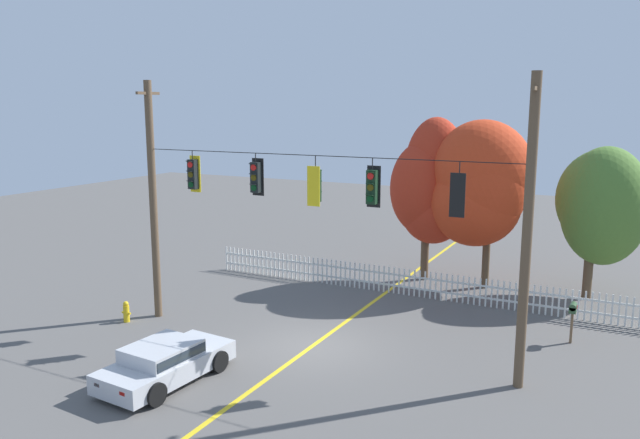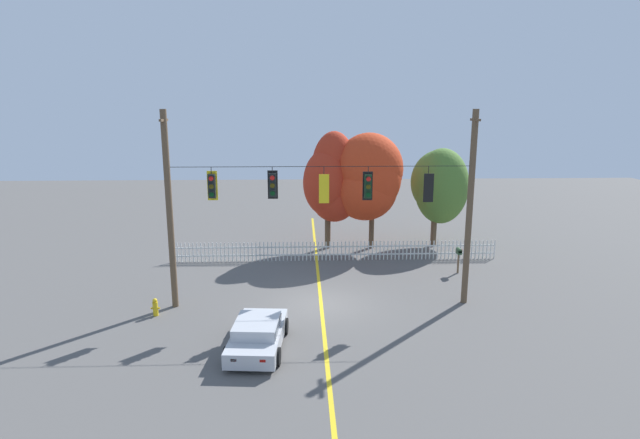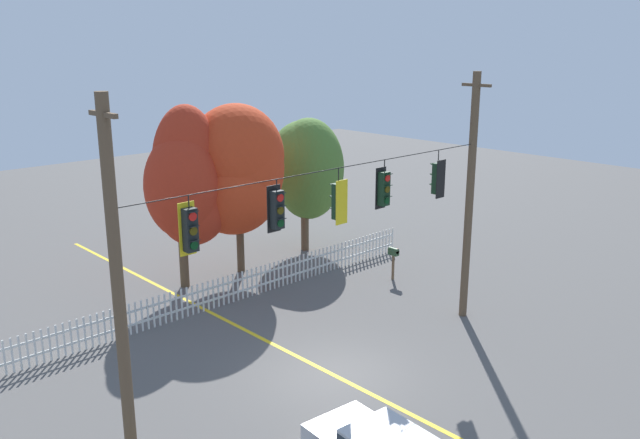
{
  "view_description": "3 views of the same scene",
  "coord_description": "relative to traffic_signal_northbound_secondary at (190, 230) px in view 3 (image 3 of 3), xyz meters",
  "views": [
    {
      "loc": [
        8.97,
        -16.95,
        7.71
      ],
      "look_at": [
        0.41,
        -0.27,
        4.28
      ],
      "focal_mm": 34.89,
      "sensor_mm": 36.0,
      "label": 1
    },
    {
      "loc": [
        -0.83,
        -21.63,
        8.72
      ],
      "look_at": [
        -0.06,
        -0.45,
        4.01
      ],
      "focal_mm": 28.75,
      "sensor_mm": 36.0,
      "label": 2
    },
    {
      "loc": [
        -12.39,
        -12.54,
        9.56
      ],
      "look_at": [
        -0.57,
        0.01,
        4.88
      ],
      "focal_mm": 37.09,
      "sensor_mm": 36.0,
      "label": 3
    }
  ],
  "objects": [
    {
      "name": "ground",
      "position": [
        4.64,
        -0.01,
        -5.4
      ],
      "size": [
        80.0,
        80.0,
        0.0
      ],
      "primitive_type": "plane",
      "color": "#565451"
    },
    {
      "name": "lane_centerline_stripe",
      "position": [
        4.64,
        -0.01,
        -5.39
      ],
      "size": [
        0.16,
        36.0,
        0.01
      ],
      "primitive_type": "cube",
      "color": "gold",
      "rests_on": "ground"
    },
    {
      "name": "signal_support_span",
      "position": [
        4.64,
        -0.01,
        -1.03
      ],
      "size": [
        13.25,
        1.1,
        8.6
      ],
      "color": "brown",
      "rests_on": "ground"
    },
    {
      "name": "traffic_signal_northbound_secondary",
      "position": [
        0.0,
        0.0,
        0.0
      ],
      "size": [
        0.43,
        0.38,
        1.44
      ],
      "color": "black"
    },
    {
      "name": "traffic_signal_southbound_primary",
      "position": [
        2.57,
        -0.0,
        0.03
      ],
      "size": [
        0.43,
        0.38,
        1.4
      ],
      "color": "black"
    },
    {
      "name": "traffic_signal_northbound_primary",
      "position": [
        4.76,
        -0.02,
        -0.12
      ],
      "size": [
        0.43,
        0.38,
        1.56
      ],
      "color": "black"
    },
    {
      "name": "traffic_signal_westbound_side",
      "position": [
        6.65,
        -0.0,
        -0.05
      ],
      "size": [
        0.43,
        0.38,
        1.49
      ],
      "color": "black"
    },
    {
      "name": "traffic_signal_eastbound_side",
      "position": [
        9.24,
        -0.02,
        -0.11
      ],
      "size": [
        0.43,
        0.38,
        1.54
      ],
      "color": "black"
    },
    {
      "name": "white_picket_fence",
      "position": [
        5.74,
        6.67,
        -4.84
      ],
      "size": [
        18.57,
        0.06,
        1.12
      ],
      "color": "silver",
      "rests_on": "ground"
    },
    {
      "name": "autumn_maple_near_fence",
      "position": [
        5.61,
        9.14,
        -1.2
      ],
      "size": [
        3.33,
        2.86,
        7.25
      ],
      "color": "brown",
      "rests_on": "ground"
    },
    {
      "name": "autumn_maple_mid",
      "position": [
        7.85,
        8.89,
        -0.9
      ],
      "size": [
        4.22,
        3.59,
        7.17
      ],
      "color": "brown",
      "rests_on": "ground"
    },
    {
      "name": "autumn_oak_far_east",
      "position": [
        12.52,
        9.88,
        -1.49
      ],
      "size": [
        3.6,
        3.44,
        6.17
      ],
      "color": "brown",
      "rests_on": "ground"
    },
    {
      "name": "roadside_mailbox",
      "position": [
        12.1,
        4.13,
        -4.28
      ],
      "size": [
        0.25,
        0.44,
        1.37
      ],
      "color": "brown",
      "rests_on": "ground"
    }
  ]
}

